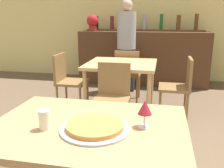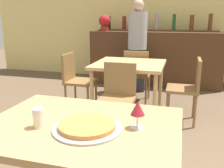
% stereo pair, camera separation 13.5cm
% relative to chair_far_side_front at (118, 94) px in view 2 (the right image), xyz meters
% --- Properties ---
extents(wall_back, '(8.00, 0.05, 2.80)m').
position_rel_chair_far_side_front_xyz_m(wall_back, '(0.14, 2.99, 0.90)').
color(wall_back, '#EAD684').
rests_on(wall_back, ground_plane).
extents(dining_table_near, '(1.14, 0.85, 0.75)m').
position_rel_chair_far_side_front_xyz_m(dining_table_near, '(0.14, -1.38, 0.17)').
color(dining_table_near, '#A87F51').
rests_on(dining_table_near, ground_plane).
extents(dining_table_far, '(0.92, 0.88, 0.76)m').
position_rel_chair_far_side_front_xyz_m(dining_table_far, '(-0.00, 0.62, 0.17)').
color(dining_table_far, tan).
rests_on(dining_table_far, ground_plane).
extents(bar_counter, '(2.60, 0.56, 1.08)m').
position_rel_chair_far_side_front_xyz_m(bar_counter, '(0.14, 2.48, 0.03)').
color(bar_counter, '#4C2D19').
rests_on(bar_counter, ground_plane).
extents(bar_back_shelf, '(2.39, 0.24, 0.35)m').
position_rel_chair_far_side_front_xyz_m(bar_back_shelf, '(0.14, 2.62, 0.65)').
color(bar_back_shelf, '#4C2D19').
rests_on(bar_back_shelf, bar_counter).
extents(chair_far_side_front, '(0.40, 0.40, 0.85)m').
position_rel_chair_far_side_front_xyz_m(chair_far_side_front, '(0.00, 0.00, 0.00)').
color(chair_far_side_front, olive).
rests_on(chair_far_side_front, ground_plane).
extents(chair_far_side_back, '(0.40, 0.40, 0.85)m').
position_rel_chair_far_side_front_xyz_m(chair_far_side_back, '(0.00, 1.23, 0.00)').
color(chair_far_side_back, olive).
rests_on(chair_far_side_back, ground_plane).
extents(chair_far_side_left, '(0.40, 0.40, 0.85)m').
position_rel_chair_far_side_front_xyz_m(chair_far_side_left, '(-0.79, 0.62, 0.00)').
color(chair_far_side_left, olive).
rests_on(chair_far_side_left, ground_plane).
extents(chair_far_side_right, '(0.40, 0.40, 0.85)m').
position_rel_chair_far_side_front_xyz_m(chair_far_side_right, '(0.79, 0.62, 0.00)').
color(chair_far_side_right, olive).
rests_on(chair_far_side_right, ground_plane).
extents(pizza_tray, '(0.39, 0.39, 0.04)m').
position_rel_chair_far_side_front_xyz_m(pizza_tray, '(0.20, -1.44, 0.27)').
color(pizza_tray, '#A3A3A8').
rests_on(pizza_tray, dining_table_near).
extents(cheese_shaker, '(0.06, 0.06, 0.11)m').
position_rel_chair_far_side_front_xyz_m(cheese_shaker, '(-0.08, -1.49, 0.31)').
color(cheese_shaker, beige).
rests_on(cheese_shaker, dining_table_near).
extents(person_standing, '(0.34, 0.34, 1.66)m').
position_rel_chair_far_side_front_xyz_m(person_standing, '(-0.12, 1.90, 0.39)').
color(person_standing, '#2D2D38').
rests_on(person_standing, ground_plane).
extents(wine_glass, '(0.08, 0.08, 0.16)m').
position_rel_chair_far_side_front_xyz_m(wine_glass, '(0.46, -1.35, 0.36)').
color(wine_glass, silver).
rests_on(wine_glass, dining_table_near).
extents(potted_plant, '(0.24, 0.24, 0.33)m').
position_rel_chair_far_side_front_xyz_m(potted_plant, '(-0.91, 2.43, 0.76)').
color(potted_plant, maroon).
rests_on(potted_plant, bar_counter).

